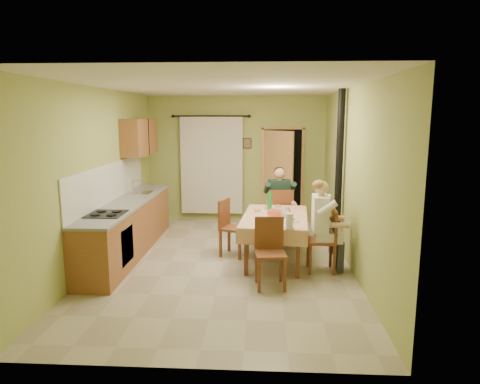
# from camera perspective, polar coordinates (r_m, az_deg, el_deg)

# --- Properties ---
(floor) EXTENTS (4.00, 6.00, 0.01)m
(floor) POSITION_cam_1_polar(r_m,az_deg,el_deg) (7.09, -2.09, -9.31)
(floor) COLOR tan
(floor) RESTS_ON ground
(room_shell) EXTENTS (4.04, 6.04, 2.82)m
(room_shell) POSITION_cam_1_polar(r_m,az_deg,el_deg) (6.71, -2.19, 5.51)
(room_shell) COLOR #A5B05A
(room_shell) RESTS_ON ground
(kitchen_run) EXTENTS (0.64, 3.64, 1.56)m
(kitchen_run) POSITION_cam_1_polar(r_m,az_deg,el_deg) (7.67, -14.68, -4.38)
(kitchen_run) COLOR brown
(kitchen_run) RESTS_ON ground
(upper_cabinets) EXTENTS (0.35, 1.40, 0.70)m
(upper_cabinets) POSITION_cam_1_polar(r_m,az_deg,el_deg) (8.72, -13.22, 7.18)
(upper_cabinets) COLOR brown
(upper_cabinets) RESTS_ON room_shell
(curtain) EXTENTS (1.70, 0.07, 2.22)m
(curtain) POSITION_cam_1_polar(r_m,az_deg,el_deg) (9.69, -3.81, 3.62)
(curtain) COLOR black
(curtain) RESTS_ON ground
(doorway) EXTENTS (0.96, 0.60, 2.15)m
(doorway) POSITION_cam_1_polar(r_m,az_deg,el_deg) (9.59, 5.38, 2.26)
(doorway) COLOR black
(doorway) RESTS_ON ground
(dining_table) EXTENTS (1.17, 1.80, 0.76)m
(dining_table) POSITION_cam_1_polar(r_m,az_deg,el_deg) (7.07, 4.65, -6.17)
(dining_table) COLOR tan
(dining_table) RESTS_ON ground
(tableware) EXTENTS (0.79, 1.61, 0.33)m
(tableware) POSITION_cam_1_polar(r_m,az_deg,el_deg) (6.86, 4.87, -2.91)
(tableware) COLOR white
(tableware) RESTS_ON dining_table
(chair_far) EXTENTS (0.51, 0.51, 1.02)m
(chair_far) POSITION_cam_1_polar(r_m,az_deg,el_deg) (8.16, 5.23, -4.58)
(chair_far) COLOR brown
(chair_far) RESTS_ON ground
(chair_near) EXTENTS (0.45, 0.45, 0.97)m
(chair_near) POSITION_cam_1_polar(r_m,az_deg,el_deg) (6.05, 4.05, -9.91)
(chair_near) COLOR brown
(chair_near) RESTS_ON ground
(chair_right) EXTENTS (0.42, 0.42, 0.97)m
(chair_right) POSITION_cam_1_polar(r_m,az_deg,el_deg) (6.73, 10.86, -7.95)
(chair_right) COLOR brown
(chair_right) RESTS_ON ground
(chair_left) EXTENTS (0.52, 0.52, 0.97)m
(chair_left) POSITION_cam_1_polar(r_m,az_deg,el_deg) (7.33, -0.91, -6.27)
(chair_left) COLOR brown
(chair_left) RESTS_ON ground
(man_far) EXTENTS (0.61, 0.50, 1.39)m
(man_far) POSITION_cam_1_polar(r_m,az_deg,el_deg) (8.04, 5.28, -0.51)
(man_far) COLOR #192D23
(man_far) RESTS_ON chair_far
(man_right) EXTENTS (0.47, 0.58, 1.39)m
(man_right) POSITION_cam_1_polar(r_m,az_deg,el_deg) (6.58, 10.91, -3.06)
(man_right) COLOR white
(man_right) RESTS_ON chair_right
(stove_flue) EXTENTS (0.24, 0.24, 2.80)m
(stove_flue) POSITION_cam_1_polar(r_m,az_deg,el_deg) (7.49, 12.93, -0.39)
(stove_flue) COLOR black
(stove_flue) RESTS_ON ground
(picture_back) EXTENTS (0.19, 0.03, 0.23)m
(picture_back) POSITION_cam_1_polar(r_m,az_deg,el_deg) (9.65, 0.96, 6.52)
(picture_back) COLOR black
(picture_back) RESTS_ON room_shell
(picture_right) EXTENTS (0.03, 0.31, 0.21)m
(picture_right) POSITION_cam_1_polar(r_m,az_deg,el_deg) (7.99, 12.94, 6.22)
(picture_right) COLOR brown
(picture_right) RESTS_ON room_shell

